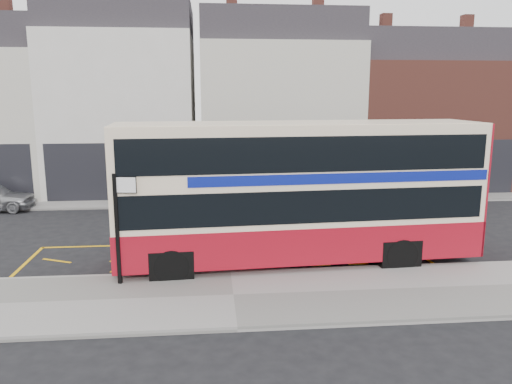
{
  "coord_description": "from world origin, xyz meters",
  "views": [
    {
      "loc": [
        -0.61,
        -15.63,
        5.79
      ],
      "look_at": [
        1.05,
        2.0,
        2.25
      ],
      "focal_mm": 35.0,
      "sensor_mm": 36.0,
      "label": 1
    }
  ],
  "objects": [
    {
      "name": "ground",
      "position": [
        0.0,
        0.0,
        0.0
      ],
      "size": [
        120.0,
        120.0,
        0.0
      ],
      "primitive_type": "plane",
      "color": "black",
      "rests_on": "ground"
    },
    {
      "name": "pavement",
      "position": [
        0.0,
        -2.3,
        0.07
      ],
      "size": [
        40.0,
        4.0,
        0.15
      ],
      "primitive_type": "cube",
      "color": "gray",
      "rests_on": "ground"
    },
    {
      "name": "kerb",
      "position": [
        0.0,
        -0.38,
        0.07
      ],
      "size": [
        40.0,
        0.15,
        0.15
      ],
      "primitive_type": "cube",
      "color": "gray",
      "rests_on": "ground"
    },
    {
      "name": "far_pavement",
      "position": [
        0.0,
        11.0,
        0.07
      ],
      "size": [
        50.0,
        3.0,
        0.15
      ],
      "primitive_type": "cube",
      "color": "gray",
      "rests_on": "ground"
    },
    {
      "name": "road_markings",
      "position": [
        0.0,
        1.6,
        0.01
      ],
      "size": [
        14.0,
        3.4,
        0.01
      ],
      "primitive_type": null,
      "color": "#EDA90C",
      "rests_on": "ground"
    },
    {
      "name": "terrace_left",
      "position": [
        -5.5,
        14.99,
        5.32
      ],
      "size": [
        8.0,
        8.01,
        11.8
      ],
      "color": "silver",
      "rests_on": "ground"
    },
    {
      "name": "terrace_green_shop",
      "position": [
        3.5,
        14.99,
        5.07
      ],
      "size": [
        9.0,
        8.01,
        11.3
      ],
      "color": "#BBB7AA",
      "rests_on": "ground"
    },
    {
      "name": "terrace_right",
      "position": [
        12.5,
        14.99,
        4.57
      ],
      "size": [
        9.0,
        8.01,
        10.3
      ],
      "color": "brown",
      "rests_on": "ground"
    },
    {
      "name": "double_decker_bus",
      "position": [
        2.4,
        0.6,
        2.54
      ],
      "size": [
        12.23,
        3.47,
        4.83
      ],
      "rotation": [
        0.0,
        0.0,
        0.06
      ],
      "color": "beige",
      "rests_on": "ground"
    },
    {
      "name": "bus_stop_post",
      "position": [
        -3.29,
        -1.12,
        2.14
      ],
      "size": [
        0.82,
        0.21,
        3.35
      ],
      "rotation": [
        0.0,
        0.0,
        -0.13
      ],
      "color": "black",
      "rests_on": "pavement"
    },
    {
      "name": "car_grey",
      "position": [
        -2.87,
        9.58,
        0.76
      ],
      "size": [
        4.72,
        1.95,
        1.52
      ],
      "primitive_type": "imported",
      "rotation": [
        0.0,
        0.0,
        1.65
      ],
      "color": "#3B3C42",
      "rests_on": "ground"
    },
    {
      "name": "car_white",
      "position": [
        6.1,
        8.95,
        0.63
      ],
      "size": [
        4.55,
        2.48,
        1.25
      ],
      "primitive_type": "imported",
      "rotation": [
        0.0,
        0.0,
        1.39
      ],
      "color": "white",
      "rests_on": "ground"
    },
    {
      "name": "street_tree_right",
      "position": [
        7.36,
        10.88,
        3.19
      ],
      "size": [
        2.17,
        2.17,
        4.69
      ],
      "color": "#301E15",
      "rests_on": "ground"
    }
  ]
}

